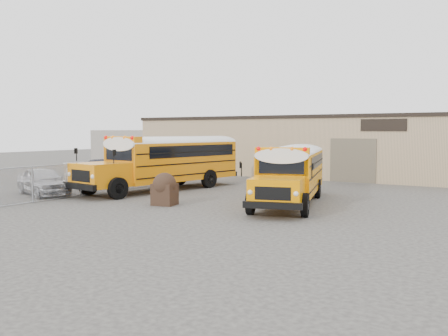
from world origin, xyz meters
The scene contains 10 objects.
ground centered at (0.00, 0.00, 0.00)m, with size 120.00×120.00×0.00m, color #383634.
warehouse centered at (0.00, 19.99, 2.37)m, with size 30.20×10.20×4.67m.
chainlink_fence centered at (-6.00, 3.00, 0.90)m, with size 0.07×18.07×1.81m.
distant_building_left centered at (-22.00, 22.00, 1.80)m, with size 8.00×6.00×3.60m, color gray.
school_bus_left centered at (-3.08, 11.57, 1.88)m, with size 4.25×11.40×3.26m.
school_bus_right centered at (2.81, 9.54, 1.64)m, with size 5.10×9.95×2.84m.
tarp_bundle centered at (-0.11, -0.09, 0.79)m, with size 1.18×1.13×1.54m.
car_silver centered at (-8.06, -0.80, 0.76)m, with size 1.81×4.49×1.53m, color silver.
car_white centered at (-9.68, 4.22, 0.72)m, with size 2.02×4.98×1.44m, color silver.
car_dark centered at (-9.95, 6.09, 0.80)m, with size 1.68×4.83×1.59m, color black.
Camera 1 is at (14.89, -18.29, 3.50)m, focal length 40.00 mm.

